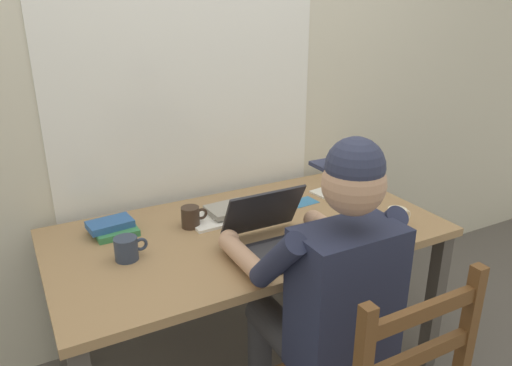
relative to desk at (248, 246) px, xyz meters
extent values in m
cube|color=beige|center=(0.00, 0.50, 0.66)|extent=(6.00, 0.04, 2.60)
cube|color=white|center=(-0.05, 0.48, 0.57)|extent=(1.28, 0.01, 1.15)
cube|color=beige|center=(-0.05, 0.47, -0.03)|extent=(1.34, 0.06, 0.04)
cube|color=#9E7A51|center=(0.00, 0.00, 0.06)|extent=(1.60, 0.84, 0.03)
cube|color=#4C4742|center=(0.75, -0.37, -0.30)|extent=(0.06, 0.06, 0.68)
cube|color=#4C4742|center=(-0.75, 0.37, -0.30)|extent=(0.06, 0.06, 0.68)
cube|color=#4C4742|center=(0.75, 0.37, -0.30)|extent=(0.06, 0.06, 0.68)
cube|color=#232842|center=(0.04, -0.60, 0.08)|extent=(0.34, 0.20, 0.50)
sphere|color=tan|center=(0.04, -0.60, 0.48)|extent=(0.19, 0.19, 0.19)
sphere|color=#282D47|center=(0.04, -0.60, 0.53)|extent=(0.17, 0.17, 0.17)
cube|color=#282D47|center=(0.04, -0.51, 0.51)|extent=(0.13, 0.10, 0.01)
cylinder|color=#38383D|center=(-0.05, -0.40, -0.17)|extent=(0.13, 0.40, 0.13)
cylinder|color=#38383D|center=(0.13, -0.40, -0.17)|extent=(0.13, 0.40, 0.13)
cylinder|color=#38383D|center=(-0.05, -0.20, -0.40)|extent=(0.10, 0.10, 0.47)
cylinder|color=#38383D|center=(0.13, -0.20, -0.40)|extent=(0.10, 0.10, 0.47)
cylinder|color=#232842|center=(-0.16, -0.51, 0.23)|extent=(0.10, 0.24, 0.25)
cylinder|color=tan|center=(-0.16, -0.28, 0.13)|extent=(0.07, 0.28, 0.07)
sphere|color=tan|center=(-0.15, -0.14, 0.13)|extent=(0.08, 0.08, 0.08)
cylinder|color=#232842|center=(0.24, -0.51, 0.23)|extent=(0.10, 0.24, 0.25)
cylinder|color=tan|center=(0.24, -0.28, 0.13)|extent=(0.07, 0.28, 0.07)
sphere|color=tan|center=(0.23, -0.14, 0.13)|extent=(0.08, 0.08, 0.08)
cube|color=brown|center=(0.23, -0.91, 0.07)|extent=(0.04, 0.04, 0.48)
cube|color=brown|center=(0.04, -0.91, 0.09)|extent=(0.36, 0.02, 0.04)
cube|color=brown|center=(0.04, -0.91, 0.23)|extent=(0.36, 0.02, 0.04)
cube|color=#232328|center=(0.02, -0.26, 0.09)|extent=(0.33, 0.23, 0.02)
cube|color=#38383D|center=(0.02, -0.26, 0.10)|extent=(0.29, 0.17, 0.00)
cube|color=#232328|center=(0.02, -0.09, 0.19)|extent=(0.33, 0.11, 0.20)
cube|color=silver|center=(0.02, -0.09, 0.19)|extent=(0.29, 0.09, 0.17)
ellipsoid|color=#232328|center=(0.26, -0.23, 0.10)|extent=(0.06, 0.10, 0.03)
cylinder|color=beige|center=(0.54, -0.29, 0.13)|extent=(0.08, 0.08, 0.09)
torus|color=beige|center=(0.59, -0.29, 0.13)|extent=(0.05, 0.01, 0.05)
cylinder|color=#38281E|center=(-0.20, 0.13, 0.12)|extent=(0.08, 0.08, 0.09)
torus|color=#38281E|center=(-0.15, 0.13, 0.13)|extent=(0.05, 0.01, 0.05)
cylinder|color=#2D384C|center=(-0.51, -0.01, 0.12)|extent=(0.09, 0.09, 0.09)
torus|color=#2D384C|center=(-0.45, -0.01, 0.13)|extent=(0.05, 0.01, 0.05)
cube|color=gray|center=(-0.02, 0.17, 0.09)|extent=(0.18, 0.14, 0.02)
cube|color=gray|center=(-0.01, 0.16, 0.11)|extent=(0.19, 0.16, 0.02)
cube|color=#38844C|center=(-0.49, 0.22, 0.09)|extent=(0.17, 0.15, 0.03)
cube|color=#2D5B9E|center=(-0.51, 0.23, 0.12)|extent=(0.19, 0.12, 0.03)
cube|color=silver|center=(0.56, 0.16, 0.08)|extent=(0.22, 0.17, 0.01)
cube|color=white|center=(-0.09, 0.15, 0.09)|extent=(0.22, 0.19, 0.01)
cube|color=teal|center=(0.36, 0.13, 0.08)|extent=(0.14, 0.10, 0.00)
camera|label=1|loc=(-0.83, -1.63, 0.98)|focal=34.25mm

